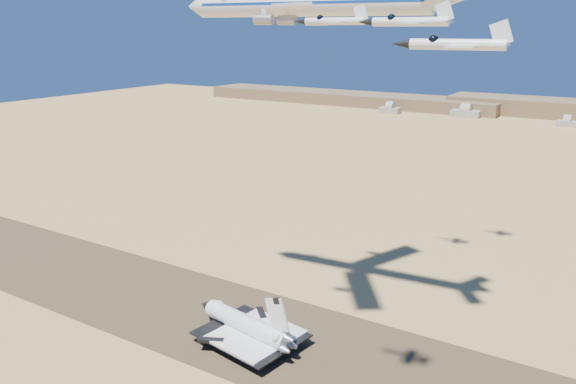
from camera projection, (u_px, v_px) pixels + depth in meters
The scene contains 12 objects.
ground at pixel (251, 330), 177.08m from camera, with size 1200.00×1200.00×0.00m, color tan.
runway at pixel (251, 330), 177.07m from camera, with size 600.00×50.00×0.06m, color brown.
hangars at pixel (460, 113), 599.20m from camera, with size 200.50×29.50×30.00m.
shuttle at pixel (246, 326), 169.46m from camera, with size 38.84×27.94×19.10m.
carrier_747 at pixel (300, 4), 163.62m from camera, with size 86.60×66.69×21.53m.
crew_a at pixel (261, 352), 163.33m from camera, with size 0.60×0.40×1.66m, color #CD660C.
crew_b at pixel (244, 358), 160.66m from camera, with size 0.86×0.50×1.77m, color #CD660C.
crew_c at pixel (249, 361), 158.74m from camera, with size 1.06×0.55×1.82m, color #CD660C.
chase_jet_a at pixel (333, 21), 108.08m from camera, with size 15.54×8.36×3.87m.
chase_jet_b at pixel (408, 21), 87.52m from camera, with size 15.46×8.21×3.85m.
chase_jet_c at pixel (454, 44), 77.84m from camera, with size 16.63×9.00×4.14m.
chase_jet_d at pixel (425, 3), 192.87m from camera, with size 14.16×7.71×3.53m.
Camera 1 is at (92.50, -128.34, 91.51)m, focal length 35.00 mm.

